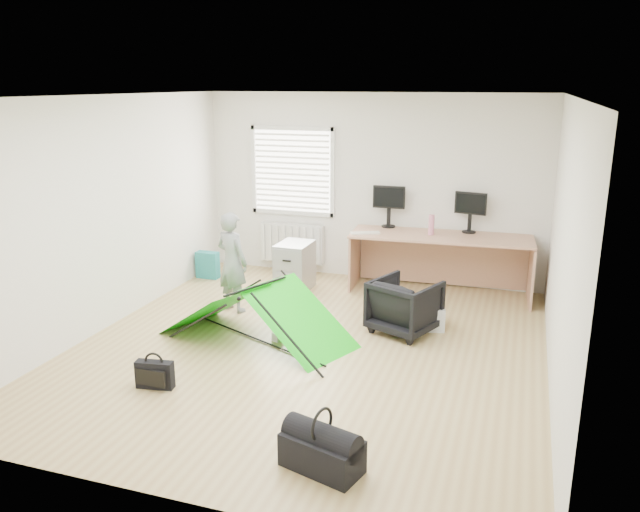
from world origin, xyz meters
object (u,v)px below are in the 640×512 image
(desk, at_px, (439,265))
(duffel_bag, at_px, (322,453))
(person, at_px, (232,262))
(kite, at_px, (257,314))
(storage_crate, at_px, (423,316))
(laptop_bag, at_px, (155,375))
(office_chair, at_px, (405,306))
(monitor_right, at_px, (470,218))
(filing_cabinet, at_px, (295,266))
(thermos, at_px, (431,225))
(monitor_left, at_px, (389,212))

(desk, relative_size, duffel_bag, 3.99)
(person, xyz_separation_m, kite, (0.69, -0.81, -0.32))
(storage_crate, relative_size, laptop_bag, 1.36)
(office_chair, bearing_deg, monitor_right, -83.76)
(desk, bearing_deg, monitor_right, 36.06)
(laptop_bag, bearing_deg, desk, 50.27)
(monitor_right, bearing_deg, kite, -117.78)
(filing_cabinet, distance_m, kite, 1.87)
(desk, height_order, thermos, thermos)
(office_chair, height_order, laptop_bag, office_chair)
(desk, relative_size, office_chair, 3.46)
(kite, bearing_deg, duffel_bag, -31.27)
(monitor_right, distance_m, storage_crate, 1.85)
(thermos, bearing_deg, kite, -124.59)
(thermos, relative_size, laptop_bag, 0.76)
(office_chair, bearing_deg, storage_crate, -108.89)
(desk, xyz_separation_m, storage_crate, (0.00, -1.30, -0.28))
(office_chair, xyz_separation_m, person, (-2.22, 0.02, 0.32))
(laptop_bag, bearing_deg, monitor_right, 48.43)
(office_chair, relative_size, kite, 0.34)
(thermos, height_order, storage_crate, thermos)
(desk, distance_m, laptop_bag, 4.26)
(monitor_right, xyz_separation_m, duffel_bag, (-0.61, -4.67, -0.90))
(thermos, height_order, duffel_bag, thermos)
(filing_cabinet, height_order, monitor_left, monitor_left)
(thermos, bearing_deg, office_chair, -91.97)
(laptop_bag, bearing_deg, monitor_left, 61.53)
(thermos, bearing_deg, storage_crate, -83.91)
(monitor_right, height_order, duffel_bag, monitor_right)
(duffel_bag, bearing_deg, thermos, 104.82)
(storage_crate, bearing_deg, duffel_bag, -94.89)
(office_chair, xyz_separation_m, duffel_bag, (-0.07, -2.87, -0.19))
(monitor_left, xyz_separation_m, office_chair, (0.60, -1.79, -0.73))
(thermos, distance_m, laptop_bag, 4.26)
(thermos, bearing_deg, monitor_right, 31.17)
(monitor_right, xyz_separation_m, thermos, (-0.48, -0.29, -0.07))
(laptop_bag, bearing_deg, kite, 62.03)
(desk, relative_size, monitor_right, 5.62)
(filing_cabinet, distance_m, duffel_bag, 4.29)
(monitor_right, bearing_deg, duffel_bag, -86.58)
(duffel_bag, bearing_deg, monitor_right, 99.08)
(duffel_bag, bearing_deg, office_chair, 104.99)
(storage_crate, bearing_deg, office_chair, -131.59)
(person, distance_m, storage_crate, 2.47)
(laptop_bag, distance_m, duffel_bag, 2.06)
(person, relative_size, storage_crate, 2.62)
(storage_crate, height_order, laptop_bag, storage_crate)
(filing_cabinet, distance_m, monitor_left, 1.55)
(filing_cabinet, bearing_deg, kite, -81.57)
(monitor_right, distance_m, duffel_bag, 4.80)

